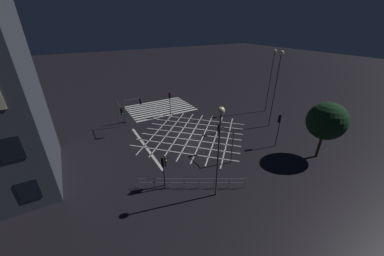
# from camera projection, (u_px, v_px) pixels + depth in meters

# --- Properties ---
(ground_plane) EXTENTS (200.00, 200.00, 0.00)m
(ground_plane) POSITION_uv_depth(u_px,v_px,m) (192.00, 134.00, 28.97)
(ground_plane) COLOR black
(road_markings) EXTENTS (16.34, 23.17, 0.01)m
(road_markings) POSITION_uv_depth(u_px,v_px,m) (169.00, 117.00, 34.25)
(road_markings) COLOR silver
(road_markings) RESTS_ON ground_plane
(traffic_light_median_north) EXTENTS (0.36, 2.71, 3.69)m
(traffic_light_median_north) POSITION_uv_depth(u_px,v_px,m) (224.00, 135.00, 22.98)
(traffic_light_median_north) COLOR #424244
(traffic_light_median_north) RESTS_ON ground_plane
(traffic_light_ne_main) EXTENTS (0.39, 0.36, 3.20)m
(traffic_light_ne_main) POSITION_uv_depth(u_px,v_px,m) (164.00, 165.00, 18.87)
(traffic_light_ne_main) COLOR #424244
(traffic_light_ne_main) RESTS_ON ground_plane
(traffic_light_median_south) EXTENTS (0.36, 0.39, 3.94)m
(traffic_light_median_south) POSITION_uv_depth(u_px,v_px,m) (170.00, 99.00, 33.18)
(traffic_light_median_south) COLOR #424244
(traffic_light_median_south) RESTS_ON ground_plane
(traffic_light_se_main) EXTENTS (2.72, 0.36, 3.67)m
(traffic_light_se_main) POSITION_uv_depth(u_px,v_px,m) (134.00, 105.00, 31.36)
(traffic_light_se_main) COLOR #424244
(traffic_light_se_main) RESTS_ON ground_plane
(traffic_light_nw_cross) EXTENTS (0.36, 0.39, 4.14)m
(traffic_light_nw_cross) POSITION_uv_depth(u_px,v_px,m) (279.00, 124.00, 24.86)
(traffic_light_nw_cross) COLOR #424244
(traffic_light_nw_cross) RESTS_ON ground_plane
(traffic_light_ne_cross) EXTENTS (0.36, 0.39, 3.30)m
(traffic_light_ne_cross) POSITION_uv_depth(u_px,v_px,m) (163.00, 166.00, 18.59)
(traffic_light_ne_cross) COLOR #424244
(traffic_light_ne_cross) RESTS_ON ground_plane
(traffic_light_se_cross) EXTENTS (0.36, 3.15, 4.00)m
(traffic_light_se_cross) POSITION_uv_depth(u_px,v_px,m) (120.00, 111.00, 28.34)
(traffic_light_se_cross) COLOR #424244
(traffic_light_se_cross) RESTS_ON ground_plane
(street_lamp_east) EXTENTS (0.59, 0.59, 9.95)m
(street_lamp_east) POSITION_uv_depth(u_px,v_px,m) (272.00, 67.00, 33.11)
(street_lamp_east) COLOR #424244
(street_lamp_east) RESTS_ON ground_plane
(street_lamp_west) EXTENTS (0.61, 0.61, 10.45)m
(street_lamp_west) POSITION_uv_depth(u_px,v_px,m) (278.00, 72.00, 27.70)
(street_lamp_west) COLOR #424244
(street_lamp_west) RESTS_ON ground_plane
(street_lamp_far) EXTENTS (0.57, 0.57, 8.24)m
(street_lamp_far) POSITION_uv_depth(u_px,v_px,m) (220.00, 133.00, 16.04)
(street_lamp_far) COLOR #424244
(street_lamp_far) RESTS_ON ground_plane
(street_tree_near) EXTENTS (3.96, 3.96, 6.38)m
(street_tree_near) POSITION_uv_depth(u_px,v_px,m) (327.00, 121.00, 22.16)
(street_tree_near) COLOR #473323
(street_tree_near) RESTS_ON ground_plane
(pedestrian_railing) EXTENTS (8.33, 4.83, 1.05)m
(pedestrian_railing) POSITION_uv_depth(u_px,v_px,m) (192.00, 182.00, 19.30)
(pedestrian_railing) COLOR gray
(pedestrian_railing) RESTS_ON ground_plane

